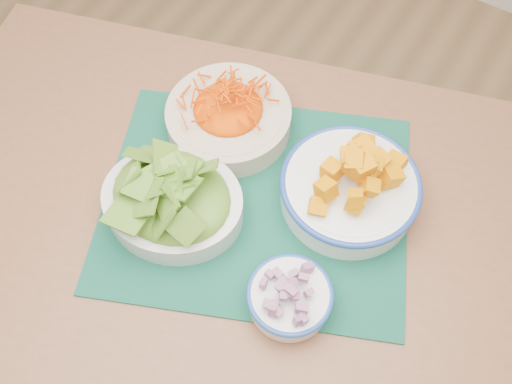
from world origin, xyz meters
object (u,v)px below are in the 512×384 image
at_px(squash_bowl, 351,183).
at_px(table, 226,245).
at_px(placemat, 256,201).
at_px(carrot_bowl, 228,113).
at_px(lettuce_bowl, 172,197).
at_px(onion_bowl, 290,296).

bearing_deg(squash_bowl, table, -138.09).
relative_size(placemat, carrot_bowl, 2.01).
height_order(table, carrot_bowl, carrot_bowl).
bearing_deg(placemat, lettuce_bowl, -162.98).
xyz_separation_m(placemat, squash_bowl, (0.13, 0.08, 0.06)).
bearing_deg(lettuce_bowl, squash_bowl, 21.46).
relative_size(table, placemat, 2.59).
xyz_separation_m(table, onion_bowl, (0.17, -0.07, 0.14)).
bearing_deg(squash_bowl, placemat, -147.42).
relative_size(lettuce_bowl, onion_bowl, 1.80).
bearing_deg(onion_bowl, placemat, 137.33).
height_order(table, placemat, placemat).
distance_m(squash_bowl, onion_bowl, 0.22).
height_order(table, lettuce_bowl, lettuce_bowl).
bearing_deg(table, onion_bowl, -39.12).
xyz_separation_m(lettuce_bowl, onion_bowl, (0.25, -0.04, -0.02)).
bearing_deg(placemat, onion_bowl, -65.74).
height_order(squash_bowl, onion_bowl, squash_bowl).
relative_size(table, squash_bowl, 4.50).
height_order(carrot_bowl, onion_bowl, carrot_bowl).
height_order(squash_bowl, lettuce_bowl, squash_bowl).
relative_size(squash_bowl, lettuce_bowl, 1.07).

